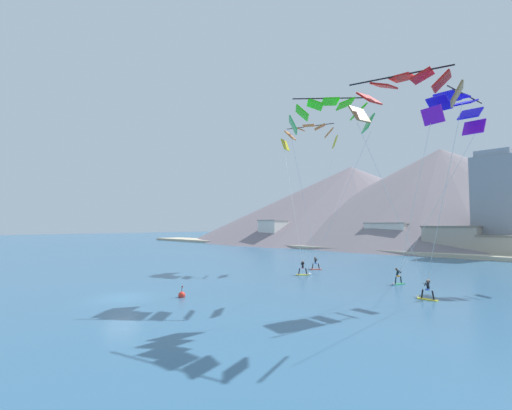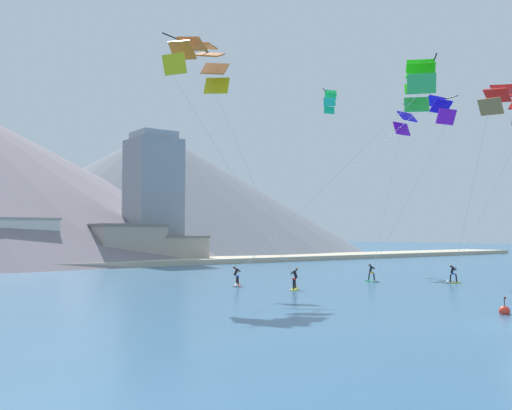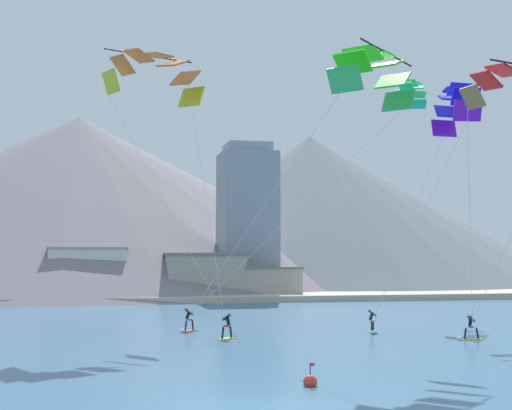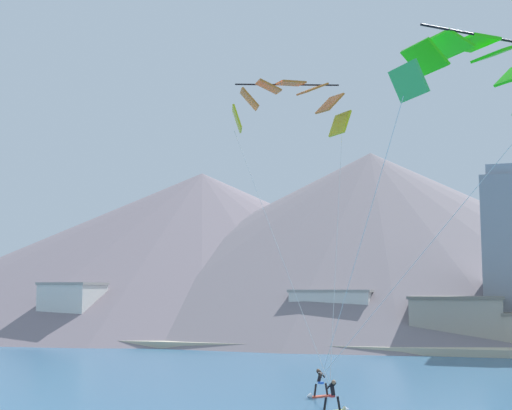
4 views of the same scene
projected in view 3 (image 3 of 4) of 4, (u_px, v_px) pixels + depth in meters
ground_plane at (246, 407)px, 24.13m from camera, size 400.00×400.00×0.00m
kitesurfer_near_lead at (187, 325)px, 48.20m from camera, size 1.47×1.55×1.66m
kitesurfer_near_trail at (373, 326)px, 47.43m from camera, size 0.82×1.78×1.64m
kitesurfer_mid_center at (468, 333)px, 43.53m from camera, size 1.75×0.58×1.63m
kitesurfer_far_left at (229, 331)px, 44.05m from camera, size 1.57×1.44×1.72m
parafoil_kite_near_lead at (373, 72)px, 41.03m from camera, size 12.53×13.74×15.51m
parafoil_kite_near_trail at (456, 105)px, 48.61m from camera, size 7.10×7.15×15.34m
parafoil_kite_far_left at (155, 72)px, 51.21m from camera, size 7.70×9.87×18.48m
parafoil_kite_distant_high_outer at (412, 90)px, 67.10m from camera, size 4.50×4.63×2.28m
race_marker_buoy at (310, 382)px, 28.08m from camera, size 0.56×0.56×1.02m
shoreline_strip at (143, 298)px, 80.27m from camera, size 180.00×10.00×0.70m
shore_building_harbour_front at (88, 273)px, 83.88m from camera, size 9.25×4.59×6.18m
shore_building_promenade_mid at (204, 276)px, 84.94m from camera, size 9.46×7.24×5.50m
shore_building_quay_east at (270, 283)px, 85.27m from camera, size 7.06×4.52×3.89m
highrise_tower at (247, 221)px, 91.07m from camera, size 7.00×7.00×19.52m
mountain_peak_central_summit at (310, 209)px, 136.38m from camera, size 95.64×95.64×28.20m
mountain_peak_east_shoulder at (78, 200)px, 130.40m from camera, size 118.09×118.09×30.69m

